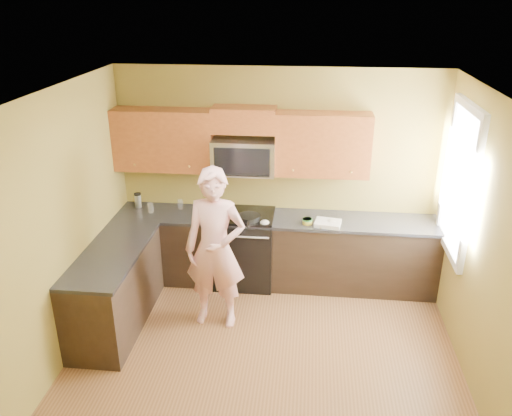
# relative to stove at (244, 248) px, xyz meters

# --- Properties ---
(floor) EXTENTS (4.00, 4.00, 0.00)m
(floor) POSITION_rel_stove_xyz_m (0.40, -1.68, -0.47)
(floor) COLOR brown
(floor) RESTS_ON ground
(ceiling) EXTENTS (4.00, 4.00, 0.00)m
(ceiling) POSITION_rel_stove_xyz_m (0.40, -1.68, 2.23)
(ceiling) COLOR white
(ceiling) RESTS_ON ground
(wall_back) EXTENTS (4.00, 0.00, 4.00)m
(wall_back) POSITION_rel_stove_xyz_m (0.40, 0.32, 0.88)
(wall_back) COLOR olive
(wall_back) RESTS_ON ground
(wall_left) EXTENTS (0.00, 4.00, 4.00)m
(wall_left) POSITION_rel_stove_xyz_m (-1.60, -1.68, 0.88)
(wall_left) COLOR olive
(wall_left) RESTS_ON ground
(wall_right) EXTENTS (0.00, 4.00, 4.00)m
(wall_right) POSITION_rel_stove_xyz_m (2.40, -1.68, 0.88)
(wall_right) COLOR olive
(wall_right) RESTS_ON ground
(cabinet_back_run) EXTENTS (4.00, 0.60, 0.88)m
(cabinet_back_run) POSITION_rel_stove_xyz_m (0.40, 0.02, -0.03)
(cabinet_back_run) COLOR black
(cabinet_back_run) RESTS_ON floor
(cabinet_left_run) EXTENTS (0.60, 1.60, 0.88)m
(cabinet_left_run) POSITION_rel_stove_xyz_m (-1.30, -1.08, -0.03)
(cabinet_left_run) COLOR black
(cabinet_left_run) RESTS_ON floor
(countertop_back) EXTENTS (4.00, 0.62, 0.04)m
(countertop_back) POSITION_rel_stove_xyz_m (0.40, 0.01, 0.43)
(countertop_back) COLOR black
(countertop_back) RESTS_ON cabinet_back_run
(countertop_left) EXTENTS (0.62, 1.60, 0.04)m
(countertop_left) POSITION_rel_stove_xyz_m (-1.29, -1.08, 0.43)
(countertop_left) COLOR black
(countertop_left) RESTS_ON cabinet_left_run
(stove) EXTENTS (0.76, 0.65, 0.95)m
(stove) POSITION_rel_stove_xyz_m (0.00, 0.00, 0.00)
(stove) COLOR black
(stove) RESTS_ON floor
(microwave) EXTENTS (0.76, 0.40, 0.42)m
(microwave) POSITION_rel_stove_xyz_m (0.00, 0.12, 0.97)
(microwave) COLOR silver
(microwave) RESTS_ON wall_back
(upper_cab_left) EXTENTS (1.22, 0.33, 0.75)m
(upper_cab_left) POSITION_rel_stove_xyz_m (-0.99, 0.16, 0.97)
(upper_cab_left) COLOR brown
(upper_cab_left) RESTS_ON wall_back
(upper_cab_right) EXTENTS (1.12, 0.33, 0.75)m
(upper_cab_right) POSITION_rel_stove_xyz_m (0.94, 0.16, 0.97)
(upper_cab_right) COLOR brown
(upper_cab_right) RESTS_ON wall_back
(upper_cab_over_mw) EXTENTS (0.76, 0.33, 0.30)m
(upper_cab_over_mw) POSITION_rel_stove_xyz_m (0.00, 0.16, 1.62)
(upper_cab_over_mw) COLOR brown
(upper_cab_over_mw) RESTS_ON wall_back
(window) EXTENTS (0.06, 1.06, 1.66)m
(window) POSITION_rel_stove_xyz_m (2.38, -0.48, 1.17)
(window) COLOR white
(window) RESTS_ON wall_right
(woman) EXTENTS (0.70, 0.48, 1.84)m
(woman) POSITION_rel_stove_xyz_m (-0.19, -0.90, 0.44)
(woman) COLOR pink
(woman) RESTS_ON floor
(frying_pan) EXTENTS (0.30, 0.49, 0.06)m
(frying_pan) POSITION_rel_stove_xyz_m (0.09, -0.16, 0.47)
(frying_pan) COLOR black
(frying_pan) RESTS_ON stove
(butter_tub) EXTENTS (0.13, 0.13, 0.09)m
(butter_tub) POSITION_rel_stove_xyz_m (0.79, -0.14, 0.45)
(butter_tub) COLOR #FFE743
(butter_tub) RESTS_ON countertop_back
(toast_slice) EXTENTS (0.12, 0.12, 0.01)m
(toast_slice) POSITION_rel_stove_xyz_m (1.00, -0.20, 0.45)
(toast_slice) COLOR #B27F47
(toast_slice) RESTS_ON countertop_back
(napkin_a) EXTENTS (0.13, 0.14, 0.06)m
(napkin_a) POSITION_rel_stove_xyz_m (0.29, -0.23, 0.48)
(napkin_a) COLOR silver
(napkin_a) RESTS_ON countertop_back
(napkin_b) EXTENTS (0.13, 0.14, 0.07)m
(napkin_b) POSITION_rel_stove_xyz_m (1.08, -0.13, 0.48)
(napkin_b) COLOR silver
(napkin_b) RESTS_ON countertop_back
(dish_towel) EXTENTS (0.34, 0.29, 0.05)m
(dish_towel) POSITION_rel_stove_xyz_m (1.04, -0.15, 0.47)
(dish_towel) COLOR white
(dish_towel) RESTS_ON countertop_back
(travel_mug) EXTENTS (0.10, 0.10, 0.19)m
(travel_mug) POSITION_rel_stove_xyz_m (-1.39, 0.15, 0.45)
(travel_mug) COLOR silver
(travel_mug) RESTS_ON countertop_back
(glass_a) EXTENTS (0.08, 0.08, 0.12)m
(glass_a) POSITION_rel_stove_xyz_m (-1.18, 0.01, 0.51)
(glass_a) COLOR silver
(glass_a) RESTS_ON countertop_back
(glass_b) EXTENTS (0.08, 0.08, 0.12)m
(glass_b) POSITION_rel_stove_xyz_m (-0.83, 0.15, 0.51)
(glass_b) COLOR silver
(glass_b) RESTS_ON countertop_back
(glass_c) EXTENTS (0.08, 0.08, 0.12)m
(glass_c) POSITION_rel_stove_xyz_m (-0.31, 0.03, 0.51)
(glass_c) COLOR silver
(glass_c) RESTS_ON countertop_back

